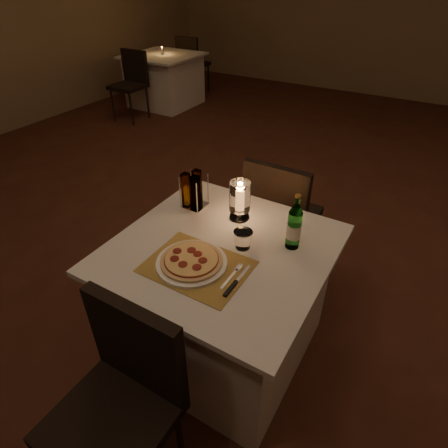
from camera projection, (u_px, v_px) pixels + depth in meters
The scene contains 17 objects.
floor at pixel (247, 267), 2.79m from camera, with size 8.00×10.00×0.02m, color #4C2418.
main_table at pixel (222, 300), 2.00m from camera, with size 1.00×1.00×0.74m.
chair_near at pixel (123, 389), 1.39m from camera, with size 0.42×0.42×0.90m.
chair_far at pixel (279, 210), 2.40m from camera, with size 0.42×0.42×0.90m.
placemat at pixel (197, 266), 1.67m from camera, with size 0.45×0.34×0.00m, color #A9843A.
plate at pixel (192, 263), 1.67m from camera, with size 0.32×0.32×0.01m, color white.
pizza at pixel (191, 260), 1.66m from camera, with size 0.28×0.28×0.02m.
fork at pixel (233, 274), 1.62m from camera, with size 0.02×0.18×0.00m.
knife at pixel (233, 285), 1.56m from camera, with size 0.02×0.22×0.01m.
tumbler at pixel (243, 240), 1.76m from camera, with size 0.09×0.09×0.09m, color white, non-canonical shape.
water_bottle at pixel (294, 227), 1.72m from camera, with size 0.07×0.07×0.28m.
hurricane_candle at pixel (240, 198), 1.92m from camera, with size 0.11×0.11×0.21m.
cruet_caddy at pixel (193, 191), 2.02m from camera, with size 0.12×0.12×0.21m.
neighbor_table_left at pixel (165, 80), 5.74m from camera, with size 1.00×1.00×0.74m.
neighbor_chair_la at pixel (131, 78), 5.14m from camera, with size 0.42×0.42×0.90m.
neighbor_chair_lb at pixel (191, 59), 6.15m from camera, with size 0.42×0.42×0.90m.
neighbor_candle_left at pixel (162, 51), 5.51m from camera, with size 0.03×0.03×0.11m.
Camera 1 is at (0.93, -1.89, 1.85)m, focal length 30.00 mm.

